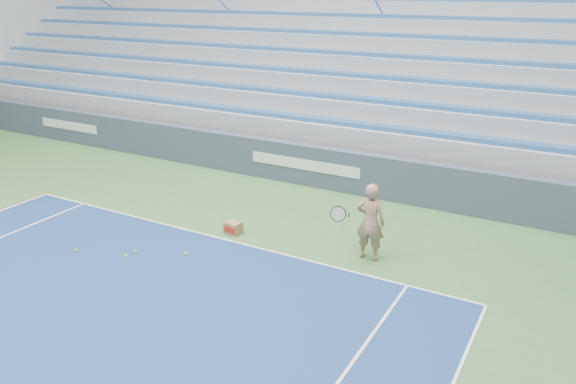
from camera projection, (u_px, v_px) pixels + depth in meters
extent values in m
cube|color=white|center=(220.00, 238.00, 11.94)|extent=(10.97, 0.05, 0.00)
cube|color=#3A4458|center=(307.00, 165.00, 15.03)|extent=(30.00, 0.30, 1.10)
cube|color=white|center=(69.00, 126.00, 19.00)|extent=(2.60, 0.02, 0.28)
cube|color=white|center=(304.00, 165.00, 14.88)|extent=(3.20, 0.02, 0.28)
cube|color=#9A9DA2|center=(369.00, 129.00, 18.76)|extent=(30.00, 8.50, 1.10)
cube|color=#9A9DA2|center=(370.00, 105.00, 18.48)|extent=(30.00, 8.50, 0.50)
cube|color=#295997|center=(319.00, 119.00, 15.20)|extent=(29.60, 0.42, 0.11)
cube|color=#9A9DA2|center=(376.00, 88.00, 18.65)|extent=(30.00, 7.65, 0.50)
cube|color=#295997|center=(332.00, 96.00, 15.72)|extent=(29.60, 0.42, 0.11)
cube|color=#9A9DA2|center=(381.00, 72.00, 18.83)|extent=(30.00, 6.80, 0.50)
cube|color=#295997|center=(345.00, 74.00, 16.25)|extent=(29.60, 0.42, 0.11)
cube|color=#9A9DA2|center=(387.00, 55.00, 19.00)|extent=(30.00, 5.95, 0.50)
cube|color=#295997|center=(357.00, 53.00, 16.77)|extent=(29.60, 0.42, 0.11)
cube|color=#9A9DA2|center=(392.00, 39.00, 19.18)|extent=(30.00, 5.10, 0.50)
cube|color=#295997|center=(369.00, 34.00, 17.29)|extent=(29.60, 0.42, 0.11)
cube|color=#9A9DA2|center=(397.00, 23.00, 19.35)|extent=(30.00, 4.25, 0.50)
cube|color=#295997|center=(379.00, 16.00, 17.81)|extent=(29.60, 0.42, 0.11)
cube|color=#9A9DA2|center=(402.00, 7.00, 19.53)|extent=(30.00, 3.40, 0.50)
cube|color=#9A9DA2|center=(51.00, 34.00, 24.82)|extent=(0.30, 8.80, 6.10)
cube|color=#9A9DA2|center=(417.00, 25.00, 21.41)|extent=(31.00, 0.40, 7.30)
cylinder|color=#335FB3|center=(376.00, 1.00, 17.35)|extent=(0.05, 8.53, 5.04)
imported|color=tan|center=(370.00, 222.00, 10.83)|extent=(0.59, 0.40, 1.56)
cylinder|color=black|center=(349.00, 215.00, 10.73)|extent=(0.12, 0.27, 0.08)
cylinder|color=beige|center=(338.00, 214.00, 10.51)|extent=(0.29, 0.16, 0.28)
torus|color=black|center=(338.00, 214.00, 10.51)|extent=(0.31, 0.18, 0.30)
cube|color=#8E6745|center=(233.00, 228.00, 12.16)|extent=(0.38, 0.31, 0.27)
cube|color=#B21E19|center=(230.00, 230.00, 12.05)|extent=(0.28, 0.05, 0.12)
sphere|color=yellow|center=(76.00, 250.00, 11.34)|extent=(0.07, 0.07, 0.07)
sphere|color=yellow|center=(126.00, 256.00, 11.12)|extent=(0.07, 0.07, 0.07)
sphere|color=yellow|center=(136.00, 251.00, 11.31)|extent=(0.07, 0.07, 0.07)
sphere|color=yellow|center=(186.00, 254.00, 11.21)|extent=(0.07, 0.07, 0.07)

